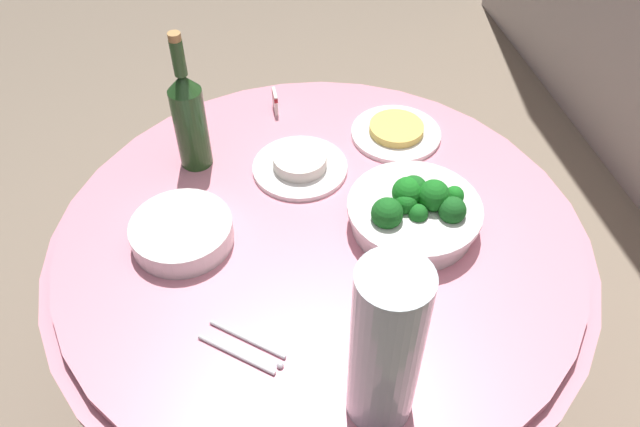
% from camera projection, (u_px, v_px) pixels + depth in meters
% --- Properties ---
extents(ground_plane, '(6.00, 6.00, 0.00)m').
position_uv_depth(ground_plane, '(320.00, 400.00, 1.86)').
color(ground_plane, gray).
extents(buffet_table, '(1.16, 1.16, 0.74)m').
position_uv_depth(buffet_table, '(320.00, 328.00, 1.59)').
color(buffet_table, maroon).
rests_on(buffet_table, ground_plane).
extents(broccoli_bowl, '(0.28, 0.28, 0.12)m').
position_uv_depth(broccoli_bowl, '(415.00, 212.00, 1.31)').
color(broccoli_bowl, white).
rests_on(broccoli_bowl, buffet_table).
extents(plate_stack, '(0.21, 0.21, 0.05)m').
position_uv_depth(plate_stack, '(182.00, 232.00, 1.29)').
color(plate_stack, white).
rests_on(plate_stack, buffet_table).
extents(wine_bottle, '(0.07, 0.07, 0.34)m').
position_uv_depth(wine_bottle, '(189.00, 118.00, 1.39)').
color(wine_bottle, '#244A1F').
rests_on(wine_bottle, buffet_table).
extents(decorative_fruit_vase, '(0.11, 0.11, 0.34)m').
position_uv_depth(decorative_fruit_vase, '(386.00, 352.00, 0.94)').
color(decorative_fruit_vase, silver).
rests_on(decorative_fruit_vase, buffet_table).
extents(serving_tongs, '(0.13, 0.15, 0.01)m').
position_uv_depth(serving_tongs, '(245.00, 349.00, 1.12)').
color(serving_tongs, silver).
rests_on(serving_tongs, buffet_table).
extents(food_plate_noodles, '(0.22, 0.22, 0.03)m').
position_uv_depth(food_plate_noodles, '(396.00, 132.00, 1.55)').
color(food_plate_noodles, white).
rests_on(food_plate_noodles, buffet_table).
extents(food_plate_rice, '(0.22, 0.22, 0.04)m').
position_uv_depth(food_plate_rice, '(300.00, 164.00, 1.45)').
color(food_plate_rice, white).
rests_on(food_plate_rice, buffet_table).
extents(label_placard_front, '(0.05, 0.01, 0.05)m').
position_uv_depth(label_placard_front, '(275.00, 100.00, 1.60)').
color(label_placard_front, white).
rests_on(label_placard_front, buffet_table).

